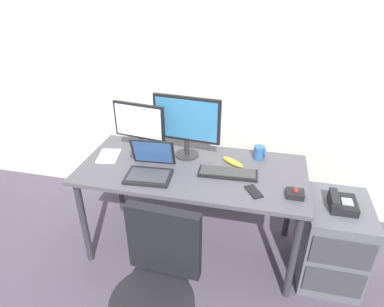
# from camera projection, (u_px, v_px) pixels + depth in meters

# --- Properties ---
(ground_plane) EXTENTS (8.00, 8.00, 0.00)m
(ground_plane) POSITION_uv_depth(u_px,v_px,m) (192.00, 245.00, 2.76)
(ground_plane) COLOR #4A4151
(back_wall) EXTENTS (6.00, 0.10, 2.80)m
(back_wall) POSITION_uv_depth(u_px,v_px,m) (212.00, 55.00, 2.70)
(back_wall) COLOR beige
(back_wall) RESTS_ON ground
(desk) EXTENTS (1.62, 0.75, 0.76)m
(desk) POSITION_uv_depth(u_px,v_px,m) (192.00, 177.00, 2.43)
(desk) COLOR #4A474E
(desk) RESTS_ON ground
(file_cabinet) EXTENTS (0.42, 0.53, 0.63)m
(file_cabinet) POSITION_uv_depth(u_px,v_px,m) (332.00, 241.00, 2.36)
(file_cabinet) COLOR #53545B
(file_cabinet) RESTS_ON ground
(desk_phone) EXTENTS (0.17, 0.20, 0.09)m
(desk_phone) POSITION_uv_depth(u_px,v_px,m) (342.00, 203.00, 2.18)
(desk_phone) COLOR black
(desk_phone) RESTS_ON file_cabinet
(office_chair) EXTENTS (0.52, 0.52, 0.97)m
(office_chair) POSITION_uv_depth(u_px,v_px,m) (157.00, 302.00, 1.78)
(office_chair) COLOR black
(office_chair) RESTS_ON ground
(monitor_main) EXTENTS (0.51, 0.18, 0.47)m
(monitor_main) POSITION_uv_depth(u_px,v_px,m) (187.00, 123.00, 2.42)
(monitor_main) COLOR #262628
(monitor_main) RESTS_ON desk
(monitor_side) EXTENTS (0.40, 0.18, 0.41)m
(monitor_side) POSITION_uv_depth(u_px,v_px,m) (139.00, 126.00, 2.45)
(monitor_side) COLOR #262628
(monitor_side) RESTS_ON desk
(keyboard) EXTENTS (0.42, 0.16, 0.03)m
(keyboard) POSITION_uv_depth(u_px,v_px,m) (228.00, 173.00, 2.31)
(keyboard) COLOR black
(keyboard) RESTS_ON desk
(laptop) EXTENTS (0.33, 0.32, 0.23)m
(laptop) POSITION_uv_depth(u_px,v_px,m) (150.00, 167.00, 2.30)
(laptop) COLOR black
(laptop) RESTS_ON desk
(trackball_mouse) EXTENTS (0.11, 0.09, 0.07)m
(trackball_mouse) POSITION_uv_depth(u_px,v_px,m) (295.00, 193.00, 2.08)
(trackball_mouse) COLOR black
(trackball_mouse) RESTS_ON desk
(coffee_mug) EXTENTS (0.09, 0.08, 0.10)m
(coffee_mug) POSITION_uv_depth(u_px,v_px,m) (259.00, 153.00, 2.49)
(coffee_mug) COLOR #2A5588
(coffee_mug) RESTS_ON desk
(paper_notepad) EXTENTS (0.19, 0.23, 0.01)m
(paper_notepad) POSITION_uv_depth(u_px,v_px,m) (109.00, 156.00, 2.53)
(paper_notepad) COLOR white
(paper_notepad) RESTS_ON desk
(cell_phone) EXTENTS (0.13, 0.16, 0.01)m
(cell_phone) POSITION_uv_depth(u_px,v_px,m) (254.00, 192.00, 2.13)
(cell_phone) COLOR black
(cell_phone) RESTS_ON desk
(banana) EXTENTS (0.18, 0.14, 0.04)m
(banana) POSITION_uv_depth(u_px,v_px,m) (233.00, 162.00, 2.42)
(banana) COLOR yellow
(banana) RESTS_ON desk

